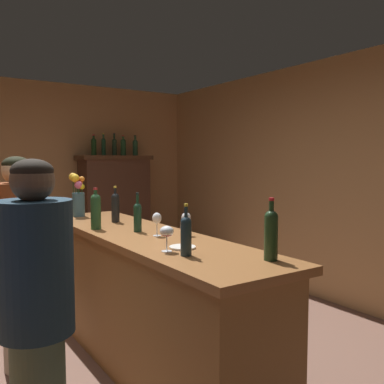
{
  "coord_description": "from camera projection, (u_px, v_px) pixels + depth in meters",
  "views": [
    {
      "loc": [
        -1.04,
        -2.71,
        1.55
      ],
      "look_at": [
        0.77,
        -0.0,
        1.29
      ],
      "focal_mm": 39.12,
      "sensor_mm": 36.0,
      "label": 1
    }
  ],
  "objects": [
    {
      "name": "floor",
      "position": [
        101.0,
        379.0,
        2.95
      ],
      "size": [
        8.53,
        8.53,
        0.0
      ],
      "primitive_type": "plane",
      "color": "brown",
      "rests_on": "ground"
    },
    {
      "name": "wall_back",
      "position": [
        6.0,
        177.0,
        5.61
      ],
      "size": [
        5.47,
        0.12,
        2.62
      ],
      "primitive_type": "cube",
      "color": "tan",
      "rests_on": "ground"
    },
    {
      "name": "wall_right",
      "position": [
        348.0,
        182.0,
        4.36
      ],
      "size": [
        0.12,
        6.68,
        2.62
      ],
      "primitive_type": "cube",
      "color": "tan",
      "rests_on": "ground"
    },
    {
      "name": "bar_counter",
      "position": [
        144.0,
        299.0,
        3.11
      ],
      "size": [
        0.66,
        2.71,
        1.0
      ],
      "color": "brown",
      "rests_on": "ground"
    },
    {
      "name": "display_cabinet",
      "position": [
        115.0,
        207.0,
        6.18
      ],
      "size": [
        1.06,
        0.46,
        1.6
      ],
      "color": "#4B2E21",
      "rests_on": "ground"
    },
    {
      "name": "wine_bottle_malbec",
      "position": [
        115.0,
        206.0,
        3.59
      ],
      "size": [
        0.07,
        0.07,
        0.31
      ],
      "color": "black",
      "rests_on": "bar_counter"
    },
    {
      "name": "wine_bottle_rose",
      "position": [
        138.0,
        216.0,
        3.12
      ],
      "size": [
        0.06,
        0.06,
        0.29
      ],
      "color": "#163522",
      "rests_on": "bar_counter"
    },
    {
      "name": "wine_bottle_merlot",
      "position": [
        186.0,
        234.0,
        2.34
      ],
      "size": [
        0.06,
        0.06,
        0.3
      ],
      "color": "#1C2E38",
      "rests_on": "bar_counter"
    },
    {
      "name": "wine_bottle_syrah",
      "position": [
        271.0,
        232.0,
        2.24
      ],
      "size": [
        0.07,
        0.07,
        0.34
      ],
      "color": "#1F391F",
      "rests_on": "bar_counter"
    },
    {
      "name": "wine_bottle_riesling",
      "position": [
        96.0,
        210.0,
        3.23
      ],
      "size": [
        0.08,
        0.08,
        0.32
      ],
      "color": "#224826",
      "rests_on": "bar_counter"
    },
    {
      "name": "wine_glass_front",
      "position": [
        157.0,
        219.0,
        2.95
      ],
      "size": [
        0.07,
        0.07,
        0.17
      ],
      "color": "white",
      "rests_on": "bar_counter"
    },
    {
      "name": "wine_glass_mid",
      "position": [
        186.0,
        219.0,
        2.97
      ],
      "size": [
        0.07,
        0.07,
        0.17
      ],
      "color": "white",
      "rests_on": "bar_counter"
    },
    {
      "name": "wine_glass_rear",
      "position": [
        167.0,
        233.0,
        2.45
      ],
      "size": [
        0.08,
        0.08,
        0.15
      ],
      "color": "white",
      "rests_on": "bar_counter"
    },
    {
      "name": "wine_glass_spare",
      "position": [
        96.0,
        215.0,
        3.37
      ],
      "size": [
        0.06,
        0.06,
        0.14
      ],
      "color": "white",
      "rests_on": "bar_counter"
    },
    {
      "name": "flower_arrangement",
      "position": [
        78.0,
        195.0,
        3.96
      ],
      "size": [
        0.14,
        0.13,
        0.41
      ],
      "color": "#375A67",
      "rests_on": "bar_counter"
    },
    {
      "name": "cheese_plate",
      "position": [
        182.0,
        247.0,
        2.55
      ],
      "size": [
        0.16,
        0.16,
        0.01
      ],
      "primitive_type": "cylinder",
      "color": "white",
      "rests_on": "bar_counter"
    },
    {
      "name": "display_bottle_left",
      "position": [
        94.0,
        146.0,
        5.93
      ],
      "size": [
        0.07,
        0.07,
        0.3
      ],
      "color": "#1C3D1B",
      "rests_on": "display_cabinet"
    },
    {
      "name": "display_bottle_midleft",
      "position": [
        104.0,
        146.0,
        6.01
      ],
      "size": [
        0.06,
        0.06,
        0.32
      ],
      "color": "#183D25",
      "rests_on": "display_cabinet"
    },
    {
      "name": "display_bottle_center",
      "position": [
        114.0,
        146.0,
        6.11
      ],
      "size": [
        0.07,
        0.07,
        0.32
      ],
      "color": "#1D3120",
      "rests_on": "display_cabinet"
    },
    {
      "name": "display_bottle_midright",
      "position": [
        123.0,
        146.0,
        6.19
      ],
      "size": [
        0.08,
        0.08,
        0.3
      ],
      "color": "#224B29",
      "rests_on": "display_cabinet"
    },
    {
      "name": "display_bottle_right",
      "position": [
        135.0,
        147.0,
        6.29
      ],
      "size": [
        0.08,
        0.08,
        0.31
      ],
      "color": "#274D30",
      "rests_on": "display_cabinet"
    },
    {
      "name": "patron_in_navy",
      "position": [
        19.0,
        254.0,
        3.03
      ],
      "size": [
        0.35,
        0.35,
        1.57
      ],
      "rotation": [
        0.0,
        0.0,
        -0.49
      ],
      "color": "#9C9686",
      "rests_on": "ground"
    },
    {
      "name": "patron_near_entrance",
      "position": [
        37.0,
        320.0,
        1.8
      ],
      "size": [
        0.32,
        0.32,
        1.55
      ],
      "rotation": [
        0.0,
        0.0,
        1.03
      ],
      "color": "#4C6551",
      "rests_on": "ground"
    }
  ]
}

